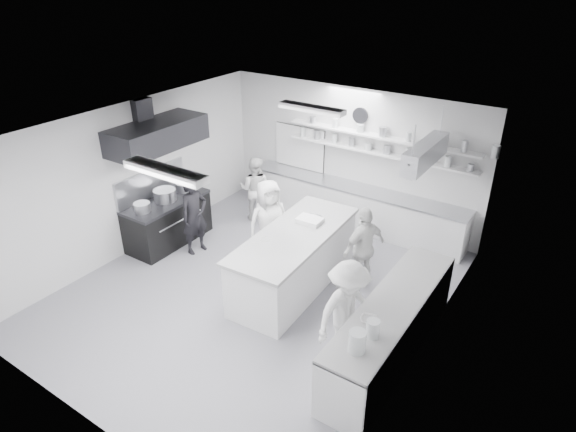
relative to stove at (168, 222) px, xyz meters
The scene contains 27 objects.
floor 2.67m from the stove, ahead, with size 6.00×7.00×0.02m, color #908F9C.
ceiling 3.67m from the stove, ahead, with size 6.00×7.00×0.02m, color white.
wall_back 4.18m from the stove, 50.01° to the left, with size 6.00×0.04×3.00m, color #BDBDBD.
wall_front 4.80m from the stove, 56.31° to the right, with size 6.00×0.04×3.00m, color #BDBDBD.
wall_left 1.19m from the stove, 135.00° to the right, with size 0.04×7.00×3.00m, color #BDBDBD.
wall_right 5.71m from the stove, ahead, with size 0.04×7.00×3.00m, color #BDBDBD.
stove is the anchor object (origin of this frame).
exhaust_hood 1.90m from the stove, 90.00° to the right, with size 0.85×2.00×0.50m, color black.
back_counter 4.03m from the stove, 43.99° to the left, with size 5.00×0.60×0.92m, color silver.
shelf_lower 4.63m from the stove, 41.99° to the left, with size 4.20×0.26×0.04m, color silver.
shelf_upper 4.74m from the stove, 41.99° to the left, with size 4.20×0.26×0.04m, color silver.
pass_through_window 3.49m from the stove, 67.12° to the left, with size 1.30×0.04×1.00m, color black.
wall_clock 4.60m from the stove, 47.54° to the left, with size 0.32×0.32×0.05m, color white.
right_counter 5.28m from the stove, ahead, with size 0.74×3.30×0.94m, color silver.
pot_rack 5.35m from the stove, 23.50° to the left, with size 0.30×1.60×0.40m, color #B2B3B8.
light_fixture_front 4.22m from the stove, 40.24° to the right, with size 1.30×0.25×0.10m, color silver.
light_fixture_rear 3.86m from the stove, 28.30° to the left, with size 1.30×0.25×0.10m, color silver.
prep_island 3.09m from the stove, ahead, with size 1.06×2.84×1.05m, color silver.
stove_pot 0.60m from the stove, 90.00° to the left, with size 0.45×0.45×0.28m, color #B2B3B8.
cook_stove 0.83m from the stove, ahead, with size 0.58×0.38×1.60m, color black.
cook_back 2.08m from the stove, 64.19° to the left, with size 0.73×0.57×1.49m, color silver.
cook_island_left 2.33m from the stove, 13.16° to the left, with size 0.85×0.55×1.73m, color silver.
cook_island_right 4.19m from the stove, 11.32° to the left, with size 0.92×0.38×1.58m, color silver.
cook_right 4.82m from the stove, 11.73° to the right, with size 1.06×0.61×1.64m, color silver.
bowl_island_a 3.21m from the stove, 14.70° to the left, with size 0.29×0.29×0.07m, color #B2B3B8.
bowl_island_b 2.86m from the stove, ahead, with size 0.18×0.18×0.06m, color silver.
bowl_right 5.26m from the stove, 12.64° to the right, with size 0.23×0.23×0.06m, color silver.
Camera 1 is at (4.57, -5.83, 5.35)m, focal length 30.99 mm.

